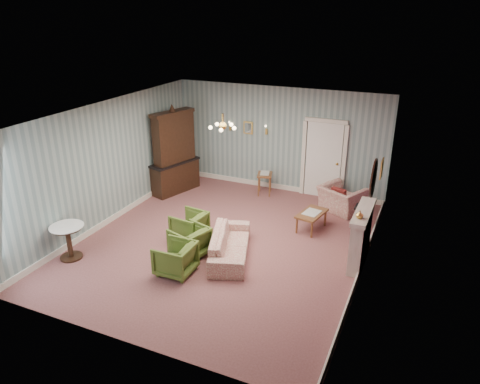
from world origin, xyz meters
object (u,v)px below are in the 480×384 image
at_px(dresser, 174,150).
at_px(side_table_black, 362,217).
at_px(sofa_chintz, 230,241).
at_px(fireplace, 361,236).
at_px(wingback_chair, 342,195).
at_px(pedestal_table, 69,242).
at_px(olive_chair_c, 189,224).
at_px(olive_chair_b, 190,240).
at_px(olive_chair_a, 175,257).
at_px(coffee_table, 311,221).

xyz_separation_m(dresser, side_table_black, (5.20, -0.19, -0.94)).
height_order(sofa_chintz, fireplace, fireplace).
relative_size(wingback_chair, pedestal_table, 1.36).
bearing_deg(wingback_chair, pedestal_table, 71.45).
distance_m(olive_chair_c, dresser, 3.00).
xyz_separation_m(olive_chair_b, pedestal_table, (-2.21, -1.11, 0.02)).
relative_size(olive_chair_b, olive_chair_c, 1.02).
distance_m(wingback_chair, side_table_black, 0.99).
distance_m(olive_chair_b, side_table_black, 4.13).
height_order(olive_chair_a, coffee_table, olive_chair_a).
bearing_deg(pedestal_table, olive_chair_a, 9.72).
distance_m(olive_chair_c, pedestal_table, 2.54).
height_order(olive_chair_b, dresser, dresser).
bearing_deg(olive_chair_b, coffee_table, 154.15).
distance_m(wingback_chair, coffee_table, 1.39).
xyz_separation_m(sofa_chintz, wingback_chair, (1.65, 3.17, 0.08)).
relative_size(olive_chair_b, coffee_table, 0.83).
distance_m(coffee_table, side_table_black, 1.21).
bearing_deg(olive_chair_c, olive_chair_b, 36.78).
height_order(olive_chair_c, pedestal_table, pedestal_table).
height_order(side_table_black, pedestal_table, pedestal_table).
distance_m(olive_chair_a, dresser, 4.34).
relative_size(olive_chair_c, sofa_chintz, 0.37).
bearing_deg(side_table_black, sofa_chintz, -133.28).
distance_m(olive_chair_b, dresser, 3.71).
distance_m(olive_chair_a, coffee_table, 3.47).
height_order(olive_chair_c, coffee_table, olive_chair_c).
bearing_deg(olive_chair_c, wingback_chair, 141.53).
distance_m(olive_chair_c, fireplace, 3.72).
xyz_separation_m(side_table_black, pedestal_table, (-5.30, -3.85, 0.10)).
height_order(dresser, side_table_black, dresser).
bearing_deg(olive_chair_b, wingback_chair, 162.04).
height_order(olive_chair_a, olive_chair_b, olive_chair_a).
relative_size(sofa_chintz, fireplace, 1.33).
distance_m(dresser, pedestal_table, 4.12).
relative_size(olive_chair_a, pedestal_table, 0.95).
relative_size(fireplace, pedestal_table, 1.87).
distance_m(olive_chair_b, olive_chair_c, 0.74).
xyz_separation_m(dresser, coffee_table, (4.13, -0.76, -1.00)).
xyz_separation_m(olive_chair_c, dresser, (-1.74, 2.28, 0.87)).
bearing_deg(sofa_chintz, wingback_chair, -46.72).
bearing_deg(olive_chair_b, dresser, -126.92).
bearing_deg(side_table_black, fireplace, -82.40).
height_order(fireplace, side_table_black, fireplace).
bearing_deg(side_table_black, dresser, 177.95).
bearing_deg(side_table_black, olive_chair_c, -148.81).
distance_m(fireplace, side_table_black, 1.62).
bearing_deg(olive_chair_a, olive_chair_c, -161.94).
distance_m(olive_chair_c, sofa_chintz, 1.22).
bearing_deg(pedestal_table, coffee_table, 37.70).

